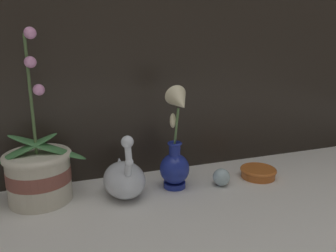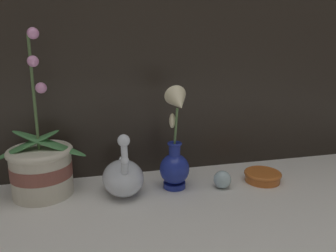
% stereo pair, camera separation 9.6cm
% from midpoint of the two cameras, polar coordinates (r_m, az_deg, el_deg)
% --- Properties ---
extents(ground_plane, '(2.80, 2.80, 0.00)m').
position_cam_midpoint_polar(ground_plane, '(0.90, -2.40, -14.26)').
color(ground_plane, silver).
extents(orchid_potted_plant, '(0.26, 0.18, 0.47)m').
position_cam_midpoint_polar(orchid_potted_plant, '(1.00, -24.20, -7.29)').
color(orchid_potted_plant, beige).
rests_on(orchid_potted_plant, ground_plane).
extents(swan_figurine, '(0.12, 0.18, 0.20)m').
position_cam_midpoint_polar(swan_figurine, '(0.97, -10.53, -8.85)').
color(swan_figurine, silver).
rests_on(swan_figurine, ground_plane).
extents(blue_vase, '(0.09, 0.13, 0.32)m').
position_cam_midpoint_polar(blue_vase, '(0.97, -1.48, -4.77)').
color(blue_vase, navy).
rests_on(blue_vase, ground_plane).
extents(glass_sphere, '(0.05, 0.05, 0.05)m').
position_cam_midpoint_polar(glass_sphere, '(1.03, 6.64, -8.89)').
color(glass_sphere, silver).
rests_on(glass_sphere, ground_plane).
extents(amber_dish, '(0.12, 0.12, 0.03)m').
position_cam_midpoint_polar(amber_dish, '(1.11, 13.06, -7.84)').
color(amber_dish, '#C66628').
rests_on(amber_dish, ground_plane).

